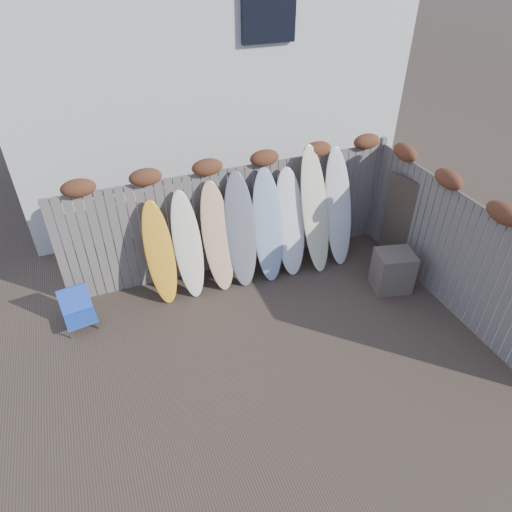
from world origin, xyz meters
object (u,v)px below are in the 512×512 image
object	(u,v)px
lattice_panel	(409,226)
surfboard_0	(160,253)
wooden_crate	(393,271)
beach_chair	(78,309)

from	to	relation	value
lattice_panel	surfboard_0	distance (m)	4.46
wooden_crate	surfboard_0	bearing A→B (deg)	161.58
beach_chair	lattice_panel	world-z (taller)	lattice_panel
beach_chair	lattice_panel	xyz separation A→B (m)	(5.84, -0.55, 0.56)
lattice_panel	surfboard_0	xyz separation A→B (m)	(-4.40, 0.76, 0.02)
beach_chair	wooden_crate	bearing A→B (deg)	-11.42
wooden_crate	lattice_panel	bearing A→B (deg)	40.06
beach_chair	lattice_panel	size ratio (longest dim) A/B	0.37
beach_chair	surfboard_0	xyz separation A→B (m)	(1.44, 0.21, 0.58)
surfboard_0	wooden_crate	bearing A→B (deg)	-21.49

